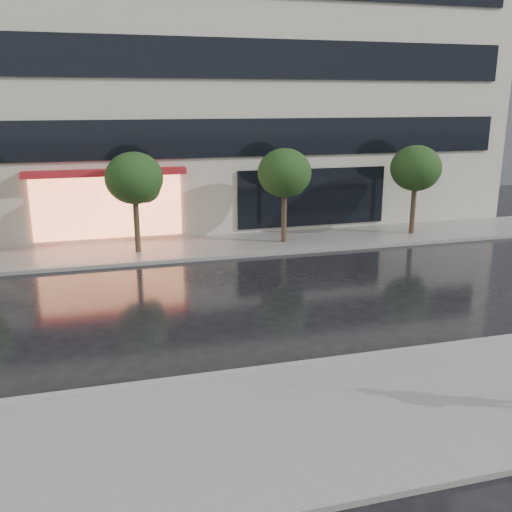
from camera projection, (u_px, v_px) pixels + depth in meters
name	position (u px, v px, depth m)	size (l,w,h in m)	color
ground	(296.00, 349.00, 13.85)	(120.00, 120.00, 0.00)	black
sidewalk_near	(353.00, 416.00, 10.82)	(60.00, 4.50, 0.12)	slate
sidewalk_far	(212.00, 246.00, 23.35)	(60.00, 3.50, 0.12)	slate
curb_near	(311.00, 365.00, 12.90)	(60.00, 0.25, 0.14)	gray
curb_far	(221.00, 257.00, 21.72)	(60.00, 0.25, 0.14)	gray
office_building	(178.00, 34.00, 28.15)	(30.00, 12.76, 18.00)	#B6AC9A
bg_building_right	(492.00, 71.00, 44.49)	(12.00, 12.00, 16.00)	#4C4C54
tree_mid_west	(136.00, 180.00, 21.63)	(2.20, 2.20, 3.99)	#33261C
tree_mid_east	(286.00, 175.00, 23.19)	(2.20, 2.20, 3.99)	#33261C
tree_far_east	(417.00, 170.00, 24.75)	(2.20, 2.20, 3.99)	#33261C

